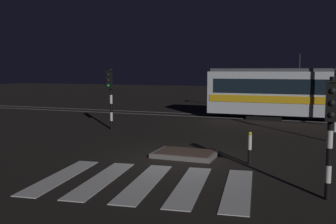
# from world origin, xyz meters

# --- Properties ---
(ground_plane) EXTENTS (120.00, 120.00, 0.00)m
(ground_plane) POSITION_xyz_m (0.00, 0.00, 0.00)
(ground_plane) COLOR black
(rail_near) EXTENTS (80.00, 0.12, 0.03)m
(rail_near) POSITION_xyz_m (0.00, 12.13, 0.01)
(rail_near) COLOR #59595E
(rail_near) RESTS_ON ground
(rail_far) EXTENTS (80.00, 0.12, 0.03)m
(rail_far) POSITION_xyz_m (0.00, 13.56, 0.01)
(rail_far) COLOR #59595E
(rail_far) RESTS_ON ground
(crosswalk_zebra) EXTENTS (6.32, 4.54, 0.02)m
(crosswalk_zebra) POSITION_xyz_m (0.00, -3.03, 0.01)
(crosswalk_zebra) COLOR silver
(crosswalk_zebra) RESTS_ON ground
(traffic_island) EXTENTS (2.24, 1.57, 0.18)m
(traffic_island) POSITION_xyz_m (0.04, 0.54, 0.09)
(traffic_island) COLOR slate
(traffic_island) RESTS_ON ground
(traffic_light_corner_near_right) EXTENTS (0.36, 0.42, 3.01)m
(traffic_light_corner_near_right) POSITION_xyz_m (4.76, -2.82, 1.98)
(traffic_light_corner_near_right) COLOR black
(traffic_light_corner_near_right) RESTS_ON ground
(traffic_light_corner_far_left) EXTENTS (0.36, 0.42, 3.23)m
(traffic_light_corner_far_left) POSITION_xyz_m (-5.61, 5.07, 2.13)
(traffic_light_corner_far_left) COLOR black
(traffic_light_corner_far_left) RESTS_ON ground
(bollard_island_edge) EXTENTS (0.12, 0.12, 1.11)m
(bollard_island_edge) POSITION_xyz_m (2.43, 0.16, 0.56)
(bollard_island_edge) COLOR black
(bollard_island_edge) RESTS_ON ground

